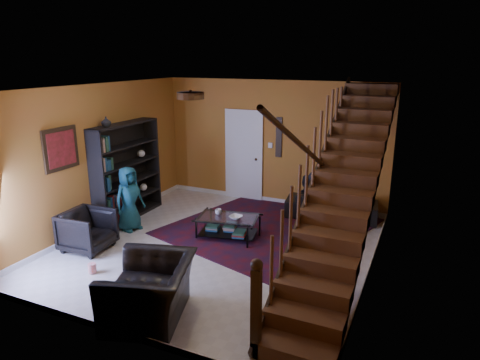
{
  "coord_description": "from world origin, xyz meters",
  "views": [
    {
      "loc": [
        3.23,
        -6.23,
        3.28
      ],
      "look_at": [
        0.25,
        0.4,
        1.18
      ],
      "focal_mm": 32.0,
      "sensor_mm": 36.0,
      "label": 1
    }
  ],
  "objects_px": {
    "bookshelf": "(127,173)",
    "armchair_left": "(88,230)",
    "armchair_right": "(150,291)",
    "sofa": "(331,205)",
    "coffee_table": "(228,226)"
  },
  "relations": [
    {
      "from": "armchair_right",
      "to": "coffee_table",
      "type": "height_order",
      "value": "armchair_right"
    },
    {
      "from": "bookshelf",
      "to": "armchair_right",
      "type": "distance_m",
      "value": 3.88
    },
    {
      "from": "bookshelf",
      "to": "sofa",
      "type": "relative_size",
      "value": 1.07
    },
    {
      "from": "bookshelf",
      "to": "armchair_left",
      "type": "distance_m",
      "value": 1.75
    },
    {
      "from": "armchair_right",
      "to": "coffee_table",
      "type": "distance_m",
      "value": 2.72
    },
    {
      "from": "bookshelf",
      "to": "sofa",
      "type": "xyz_separation_m",
      "value": [
        3.9,
        1.7,
        -0.69
      ]
    },
    {
      "from": "sofa",
      "to": "armchair_right",
      "type": "height_order",
      "value": "armchair_right"
    },
    {
      "from": "bookshelf",
      "to": "armchair_left",
      "type": "height_order",
      "value": "bookshelf"
    },
    {
      "from": "bookshelf",
      "to": "armchair_right",
      "type": "relative_size",
      "value": 1.69
    },
    {
      "from": "sofa",
      "to": "coffee_table",
      "type": "relative_size",
      "value": 1.55
    },
    {
      "from": "sofa",
      "to": "coffee_table",
      "type": "distance_m",
      "value": 2.39
    },
    {
      "from": "sofa",
      "to": "coffee_table",
      "type": "height_order",
      "value": "sofa"
    },
    {
      "from": "bookshelf",
      "to": "coffee_table",
      "type": "height_order",
      "value": "bookshelf"
    },
    {
      "from": "sofa",
      "to": "armchair_left",
      "type": "xyz_separation_m",
      "value": [
        -3.55,
        -3.3,
        0.09
      ]
    },
    {
      "from": "bookshelf",
      "to": "armchair_right",
      "type": "bearing_deg",
      "value": -47.96
    }
  ]
}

